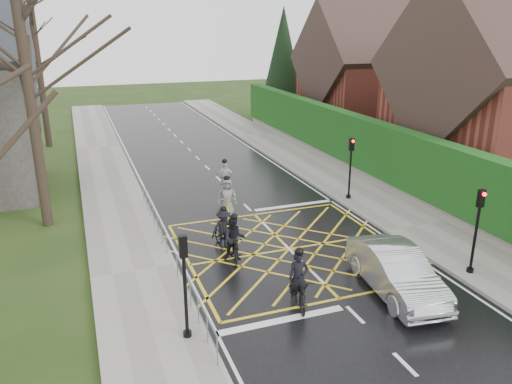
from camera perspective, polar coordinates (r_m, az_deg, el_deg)
ground at (r=19.87m, az=3.81°, el=-6.54°), size 120.00×120.00×0.00m
road at (r=19.86m, az=3.81°, el=-6.53°), size 9.00×80.00×0.01m
sidewalk_right at (r=22.77m, az=17.79°, el=-3.85°), size 3.00×80.00×0.15m
sidewalk_left at (r=18.45m, az=-13.71°, el=-8.90°), size 3.00×80.00×0.15m
stone_wall at (r=28.22m, az=13.34°, el=1.48°), size 0.50×38.00×0.70m
hedge at (r=27.77m, az=13.61°, el=4.93°), size 0.90×38.00×2.80m
house_far at (r=41.11m, az=12.87°, el=12.52°), size 9.80×8.80×10.30m
conifer at (r=46.24m, az=3.10°, el=14.37°), size 4.60×4.60×10.00m
tree_near at (r=22.44m, az=-25.22°, el=15.62°), size 9.24×9.24×11.44m
tree_mid at (r=30.48m, az=-26.32°, el=17.21°), size 10.08×10.08×12.48m
tree_far at (r=38.44m, az=-23.89°, el=15.29°), size 8.40×8.40×10.40m
railing_south at (r=15.24m, az=-7.10°, el=-11.70°), size 0.05×5.04×1.03m
railing_north at (r=21.94m, az=-11.67°, el=-2.16°), size 0.05×6.04×1.03m
traffic_light_ne at (r=25.02m, az=10.72°, el=2.60°), size 0.24×0.31×3.21m
traffic_light_se at (r=18.74m, az=23.83°, el=-4.25°), size 0.24×0.31×3.21m
traffic_light_sw at (r=13.88m, az=-8.11°, el=-10.82°), size 0.24×0.31×3.21m
cyclist_rear at (r=16.01m, az=4.96°, el=-10.67°), size 1.18×2.09×1.92m
cyclist_back at (r=18.68m, az=-2.43°, el=-5.83°), size 1.02×1.93×1.87m
cyclist_mid at (r=19.71m, az=-3.67°, el=-4.70°), size 1.11×1.87×1.75m
cyclist_front at (r=25.92m, az=-3.54°, el=1.24°), size 1.09×1.96×1.89m
cyclist_lead at (r=22.93m, az=-3.27°, el=-1.18°), size 1.20×2.11×1.95m
car at (r=17.16m, az=15.71°, el=-8.71°), size 2.15×4.79×1.53m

